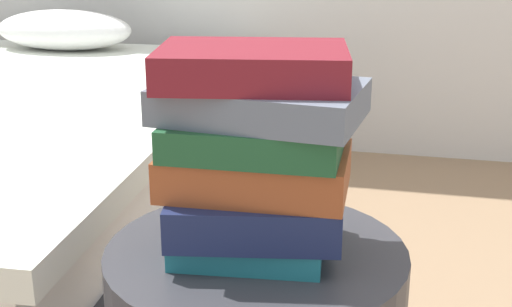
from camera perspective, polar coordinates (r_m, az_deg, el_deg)
The scene contains 6 objects.
book_teal at distance 1.07m, azimuth -0.47°, elevation -6.97°, with size 0.22×0.19×0.04m, color #1E727F.
book_navy at distance 1.04m, azimuth -0.10°, elevation -4.71°, with size 0.25×0.19×0.06m, color #19234C.
book_rust at distance 1.03m, azimuth -0.27°, elevation -1.43°, with size 0.27×0.18×0.06m, color #994723.
book_forest at distance 1.00m, azimuth -0.20°, elevation 1.35°, with size 0.25×0.17×0.05m, color #1E512D.
book_slate at distance 1.01m, azimuth 0.43°, elevation 4.30°, with size 0.29×0.19×0.05m, color slate.
book_maroon at distance 1.00m, azimuth -0.28°, elevation 7.22°, with size 0.27×0.19×0.05m, color maroon.
Camera 1 is at (0.22, -0.94, 0.95)m, focal length 48.75 mm.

